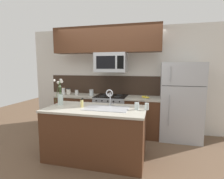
{
  "coord_description": "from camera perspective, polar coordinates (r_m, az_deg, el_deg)",
  "views": [
    {
      "loc": [
        1.04,
        -3.18,
        1.62
      ],
      "look_at": [
        0.18,
        0.27,
        1.16
      ],
      "focal_mm": 28.0,
      "sensor_mm": 36.0,
      "label": 1
    }
  ],
  "objects": [
    {
      "name": "spare_glass",
      "position": [
        2.98,
        11.3,
        -5.42
      ],
      "size": [
        0.07,
        0.07,
        0.11
      ],
      "color": "silver",
      "rests_on": "island_counter"
    },
    {
      "name": "microwave",
      "position": [
        4.19,
        -0.34,
        8.8
      ],
      "size": [
        0.74,
        0.4,
        0.45
      ],
      "color": "#A8AAAF"
    },
    {
      "name": "sink_faucet",
      "position": [
        3.19,
        -0.79,
        -1.86
      ],
      "size": [
        0.14,
        0.14,
        0.31
      ],
      "color": "#B7BABF",
      "rests_on": "island_counter"
    },
    {
      "name": "stove_range",
      "position": [
        4.36,
        -0.26,
        -8.01
      ],
      "size": [
        0.76,
        0.64,
        0.93
      ],
      "color": "#A8AAAF",
      "rests_on": "ground"
    },
    {
      "name": "banana_bunch",
      "position": [
        4.08,
        10.86,
        -2.46
      ],
      "size": [
        0.19,
        0.12,
        0.08
      ],
      "color": "yellow",
      "rests_on": "back_counter_right"
    },
    {
      "name": "kitchen_sink",
      "position": [
        3.04,
        -1.85,
        -7.47
      ],
      "size": [
        0.76,
        0.44,
        0.16
      ],
      "color": "#ADAFB5",
      "rests_on": "island_counter"
    },
    {
      "name": "ground_plane",
      "position": [
        3.71,
        -3.87,
        -18.51
      ],
      "size": [
        10.0,
        10.0,
        0.0
      ],
      "primitive_type": "plane",
      "color": "brown"
    },
    {
      "name": "flower_vase",
      "position": [
        3.42,
        -16.53,
        -2.2
      ],
      "size": [
        0.15,
        0.17,
        0.5
      ],
      "color": "silver",
      "rests_on": "island_counter"
    },
    {
      "name": "island_counter",
      "position": [
        3.22,
        -5.29,
        -13.88
      ],
      "size": [
        1.74,
        0.89,
        0.91
      ],
      "color": "#4C2B19",
      "rests_on": "ground"
    },
    {
      "name": "back_counter_right",
      "position": [
        4.25,
        9.95,
        -8.63
      ],
      "size": [
        0.81,
        0.65,
        0.91
      ],
      "color": "#4C2B19",
      "rests_on": "ground"
    },
    {
      "name": "storage_jar_medium",
      "position": [
        4.68,
        -14.02,
        -0.63
      ],
      "size": [
        0.11,
        0.11,
        0.15
      ],
      "color": "silver",
      "rests_on": "back_counter_left"
    },
    {
      "name": "dish_soap_bottle",
      "position": [
        3.15,
        -9.8,
        -4.49
      ],
      "size": [
        0.06,
        0.05,
        0.16
      ],
      "color": "#DBCC75",
      "rests_on": "island_counter"
    },
    {
      "name": "storage_jar_squat",
      "position": [
        4.38,
        -6.73,
        -1.0
      ],
      "size": [
        0.1,
        0.1,
        0.15
      ],
      "color": "silver",
      "rests_on": "back_counter_left"
    },
    {
      "name": "upper_cabinet_band",
      "position": [
        4.23,
        -2.04,
        15.93
      ],
      "size": [
        2.54,
        0.34,
        0.6
      ],
      "primitive_type": "cube",
      "color": "#4C2B19"
    },
    {
      "name": "drinking_glass",
      "position": [
        2.96,
        8.11,
        -5.37
      ],
      "size": [
        0.08,
        0.08,
        0.12
      ],
      "color": "silver",
      "rests_on": "island_counter"
    },
    {
      "name": "refrigerator",
      "position": [
        4.2,
        21.41,
        -3.58
      ],
      "size": [
        0.88,
        0.74,
        1.72
      ],
      "color": "#A8AAAF",
      "rests_on": "ground"
    },
    {
      "name": "rear_partition",
      "position": [
        4.53,
        4.61,
        3.31
      ],
      "size": [
        5.2,
        0.1,
        2.6
      ],
      "primitive_type": "cube",
      "color": "silver",
      "rests_on": "ground"
    },
    {
      "name": "splash_band",
      "position": [
        4.54,
        0.74,
        1.45
      ],
      "size": [
        3.55,
        0.01,
        0.48
      ],
      "primitive_type": "cube",
      "color": "#332319",
      "rests_on": "rear_partition"
    },
    {
      "name": "storage_jar_tall",
      "position": [
        4.73,
        -15.59,
        -0.37
      ],
      "size": [
        0.08,
        0.08,
        0.19
      ],
      "color": "silver",
      "rests_on": "back_counter_left"
    },
    {
      "name": "back_counter_left",
      "position": [
        4.65,
        -10.96,
        -7.24
      ],
      "size": [
        1.04,
        0.65,
        0.91
      ],
      "color": "#4C2B19",
      "rests_on": "ground"
    },
    {
      "name": "storage_jar_short",
      "position": [
        4.57,
        -11.46,
        -0.92
      ],
      "size": [
        0.09,
        0.09,
        0.12
      ],
      "color": "silver",
      "rests_on": "back_counter_left"
    }
  ]
}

